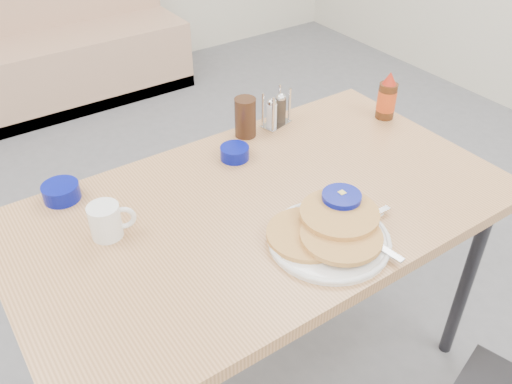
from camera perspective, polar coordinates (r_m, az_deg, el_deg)
booth_bench at (r=3.82m, az=-22.34°, el=13.41°), size 1.90×0.56×1.22m
dining_table at (r=1.56m, az=0.74°, el=-2.98°), size 1.40×0.80×0.76m
pancake_plate at (r=1.40m, az=7.72°, el=-4.34°), size 0.32×0.33×0.06m
coffee_mug at (r=1.44m, az=-15.43°, el=-2.91°), size 0.12×0.08×0.09m
grits_setting at (r=1.48m, az=8.92°, el=-1.50°), size 0.22×0.21×0.07m
creamer_bowl at (r=1.62m, az=-19.82°, el=-0.00°), size 0.10×0.10×0.05m
butter_bowl at (r=1.70m, az=-2.26°, el=4.15°), size 0.09×0.09×0.04m
amber_tumbler at (r=1.80m, az=-1.13°, el=7.86°), size 0.08×0.08×0.13m
condiment_caddy at (r=1.87m, az=2.14°, el=8.31°), size 0.12×0.09×0.13m
syrup_bottle at (r=1.96m, az=13.61°, el=9.58°), size 0.07×0.07×0.17m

